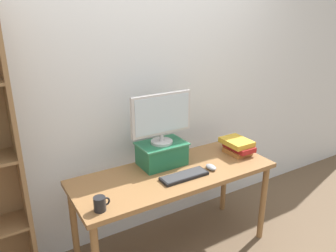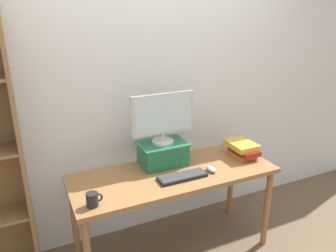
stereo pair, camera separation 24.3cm
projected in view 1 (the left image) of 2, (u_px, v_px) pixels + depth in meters
ground_plane at (174, 249)px, 2.75m from camera, size 12.00×12.00×0.00m
back_wall at (144, 86)px, 2.70m from camera, size 7.00×0.08×2.60m
desk at (174, 181)px, 2.53m from camera, size 1.57×0.61×0.73m
riser_box at (162, 153)px, 2.59m from camera, size 0.37×0.26×0.18m
computer_monitor at (162, 117)px, 2.49m from camera, size 0.50×0.17×0.40m
keyboard at (184, 176)px, 2.42m from camera, size 0.37×0.12×0.02m
computer_mouse at (211, 167)px, 2.54m from camera, size 0.06×0.10×0.04m
book_stack at (238, 146)px, 2.81m from camera, size 0.20×0.27×0.12m
coffee_mug at (100, 204)px, 2.01m from camera, size 0.11×0.08×0.09m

